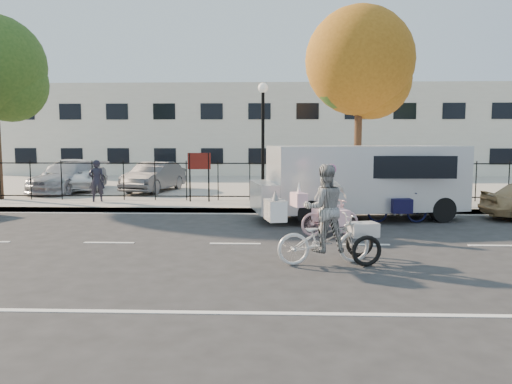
{
  "coord_description": "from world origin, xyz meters",
  "views": [
    {
      "loc": [
        0.89,
        -11.49,
        2.43
      ],
      "look_at": [
        0.45,
        1.2,
        1.1
      ],
      "focal_mm": 35.0,
      "sensor_mm": 36.0,
      "label": 1
    }
  ],
  "objects_px": {
    "pedestrian": "(97,181)",
    "lot_car_b": "(71,175)",
    "zebra_trike": "(324,226)",
    "bull_bike": "(396,198)",
    "unicorn_bike": "(329,209)",
    "lot_car_d": "(367,175)",
    "white_van": "(362,179)",
    "lamppost": "(263,121)",
    "lot_car_c": "(154,177)",
    "lot_car_a": "(69,177)"
  },
  "relations": [
    {
      "from": "pedestrian",
      "to": "lot_car_b",
      "type": "distance_m",
      "value": 5.03
    },
    {
      "from": "zebra_trike",
      "to": "bull_bike",
      "type": "height_order",
      "value": "zebra_trike"
    },
    {
      "from": "unicorn_bike",
      "to": "lot_car_b",
      "type": "xyz_separation_m",
      "value": [
        -10.64,
        9.78,
        0.17
      ]
    },
    {
      "from": "lot_car_b",
      "to": "lot_car_d",
      "type": "xyz_separation_m",
      "value": [
        13.39,
        0.05,
        -0.01
      ]
    },
    {
      "from": "white_van",
      "to": "pedestrian",
      "type": "distance_m",
      "value": 9.66
    },
    {
      "from": "white_van",
      "to": "lot_car_d",
      "type": "relative_size",
      "value": 1.64
    },
    {
      "from": "lamppost",
      "to": "unicorn_bike",
      "type": "relative_size",
      "value": 2.34
    },
    {
      "from": "lot_car_d",
      "to": "bull_bike",
      "type": "bearing_deg",
      "value": -110.35
    },
    {
      "from": "lot_car_b",
      "to": "lot_car_d",
      "type": "distance_m",
      "value": 13.39
    },
    {
      "from": "lamppost",
      "to": "bull_bike",
      "type": "distance_m",
      "value": 5.9
    },
    {
      "from": "pedestrian",
      "to": "lot_car_c",
      "type": "bearing_deg",
      "value": -127.77
    },
    {
      "from": "unicorn_bike",
      "to": "lot_car_a",
      "type": "bearing_deg",
      "value": 31.33
    },
    {
      "from": "unicorn_bike",
      "to": "lot_car_a",
      "type": "xyz_separation_m",
      "value": [
        -10.4,
        8.91,
        0.13
      ]
    },
    {
      "from": "lot_car_a",
      "to": "lot_car_d",
      "type": "distance_m",
      "value": 13.18
    },
    {
      "from": "unicorn_bike",
      "to": "lot_car_b",
      "type": "height_order",
      "value": "unicorn_bike"
    },
    {
      "from": "lot_car_b",
      "to": "bull_bike",
      "type": "bearing_deg",
      "value": -52.59
    },
    {
      "from": "white_van",
      "to": "lot_car_d",
      "type": "distance_m",
      "value": 7.29
    },
    {
      "from": "pedestrian",
      "to": "lot_car_a",
      "type": "bearing_deg",
      "value": -72.84
    },
    {
      "from": "pedestrian",
      "to": "lot_car_c",
      "type": "relative_size",
      "value": 0.39
    },
    {
      "from": "lot_car_b",
      "to": "lot_car_d",
      "type": "relative_size",
      "value": 1.24
    },
    {
      "from": "lot_car_c",
      "to": "white_van",
      "type": "bearing_deg",
      "value": -26.39
    },
    {
      "from": "lot_car_c",
      "to": "lot_car_d",
      "type": "bearing_deg",
      "value": 16.62
    },
    {
      "from": "lamppost",
      "to": "bull_bike",
      "type": "relative_size",
      "value": 2.23
    },
    {
      "from": "zebra_trike",
      "to": "lot_car_d",
      "type": "height_order",
      "value": "zebra_trike"
    },
    {
      "from": "zebra_trike",
      "to": "lot_car_c",
      "type": "relative_size",
      "value": 0.58
    },
    {
      "from": "bull_bike",
      "to": "white_van",
      "type": "height_order",
      "value": "white_van"
    },
    {
      "from": "zebra_trike",
      "to": "lot_car_a",
      "type": "bearing_deg",
      "value": 27.25
    },
    {
      "from": "unicorn_bike",
      "to": "pedestrian",
      "type": "relative_size",
      "value": 1.2
    },
    {
      "from": "lot_car_b",
      "to": "lot_car_c",
      "type": "distance_m",
      "value": 3.99
    },
    {
      "from": "lot_car_c",
      "to": "zebra_trike",
      "type": "bearing_deg",
      "value": -49.83
    },
    {
      "from": "zebra_trike",
      "to": "pedestrian",
      "type": "xyz_separation_m",
      "value": [
        -7.53,
        8.45,
        0.17
      ]
    },
    {
      "from": "lamppost",
      "to": "zebra_trike",
      "type": "relative_size",
      "value": 1.89
    },
    {
      "from": "lamppost",
      "to": "zebra_trike",
      "type": "height_order",
      "value": "lamppost"
    },
    {
      "from": "unicorn_bike",
      "to": "zebra_trike",
      "type": "bearing_deg",
      "value": 153.81
    },
    {
      "from": "lot_car_b",
      "to": "white_van",
      "type": "bearing_deg",
      "value": -52.42
    },
    {
      "from": "bull_bike",
      "to": "lot_car_d",
      "type": "xyz_separation_m",
      "value": [
        0.55,
        7.73,
        0.12
      ]
    },
    {
      "from": "bull_bike",
      "to": "lot_car_d",
      "type": "relative_size",
      "value": 0.48
    },
    {
      "from": "lot_car_b",
      "to": "lot_car_c",
      "type": "xyz_separation_m",
      "value": [
        3.95,
        -0.59,
        -0.05
      ]
    },
    {
      "from": "lamppost",
      "to": "lot_car_a",
      "type": "bearing_deg",
      "value": 159.49
    },
    {
      "from": "unicorn_bike",
      "to": "lot_car_c",
      "type": "xyz_separation_m",
      "value": [
        -6.69,
        9.19,
        0.13
      ]
    },
    {
      "from": "lot_car_d",
      "to": "lamppost",
      "type": "bearing_deg",
      "value": -154.12
    },
    {
      "from": "unicorn_bike",
      "to": "lot_car_c",
      "type": "bearing_deg",
      "value": 17.97
    },
    {
      "from": "unicorn_bike",
      "to": "lot_car_d",
      "type": "bearing_deg",
      "value": -33.73
    },
    {
      "from": "pedestrian",
      "to": "unicorn_bike",
      "type": "bearing_deg",
      "value": 126.38
    },
    {
      "from": "zebra_trike",
      "to": "lot_car_a",
      "type": "distance_m",
      "value": 15.47
    },
    {
      "from": "zebra_trike",
      "to": "white_van",
      "type": "xyz_separation_m",
      "value": [
        1.7,
        5.61,
        0.48
      ]
    },
    {
      "from": "lamppost",
      "to": "zebra_trike",
      "type": "distance_m",
      "value": 9.04
    },
    {
      "from": "lot_car_a",
      "to": "lot_car_c",
      "type": "distance_m",
      "value": 3.72
    },
    {
      "from": "zebra_trike",
      "to": "lot_car_b",
      "type": "height_order",
      "value": "zebra_trike"
    },
    {
      "from": "lot_car_c",
      "to": "lot_car_d",
      "type": "relative_size",
      "value": 0.97
    }
  ]
}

